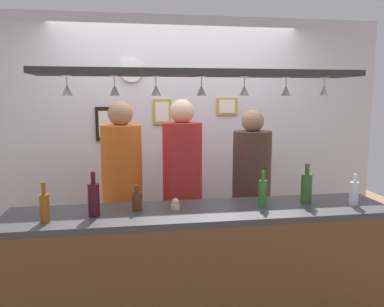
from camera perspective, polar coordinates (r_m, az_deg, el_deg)
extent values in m
cube|color=silver|center=(4.11, -2.23, 1.51)|extent=(4.40, 0.06, 2.60)
cube|color=#38383D|center=(2.76, 1.51, -8.65)|extent=(2.70, 0.55, 0.04)
cube|color=brown|center=(2.73, 2.52, -20.35)|extent=(2.65, 0.04, 0.96)
cube|color=black|center=(2.70, 1.39, 11.71)|extent=(2.20, 0.36, 0.04)
cylinder|color=silver|center=(2.64, -17.90, 10.87)|extent=(0.06, 0.06, 0.00)
cylinder|color=silver|center=(2.64, -17.87, 10.27)|extent=(0.01, 0.01, 0.06)
cone|color=silver|center=(2.64, -17.81, 8.86)|extent=(0.07, 0.07, 0.08)
cylinder|color=silver|center=(2.66, -11.32, 11.09)|extent=(0.06, 0.06, 0.00)
cylinder|color=silver|center=(2.65, -11.30, 10.49)|extent=(0.01, 0.01, 0.06)
cone|color=silver|center=(2.65, -11.26, 9.09)|extent=(0.07, 0.07, 0.08)
cylinder|color=silver|center=(2.62, -5.32, 11.25)|extent=(0.06, 0.06, 0.00)
cylinder|color=silver|center=(2.62, -5.32, 10.65)|extent=(0.01, 0.01, 0.06)
cone|color=silver|center=(2.62, -5.30, 9.23)|extent=(0.07, 0.07, 0.08)
cylinder|color=silver|center=(2.69, 1.48, 11.20)|extent=(0.06, 0.06, 0.00)
cylinder|color=silver|center=(2.69, 1.48, 10.62)|extent=(0.01, 0.01, 0.06)
cone|color=silver|center=(2.69, 1.47, 9.24)|extent=(0.07, 0.07, 0.08)
cylinder|color=silver|center=(2.73, 7.71, 11.09)|extent=(0.06, 0.06, 0.00)
cylinder|color=silver|center=(2.73, 7.70, 10.52)|extent=(0.01, 0.01, 0.06)
cone|color=silver|center=(2.73, 7.67, 9.15)|extent=(0.07, 0.07, 0.08)
cylinder|color=silver|center=(2.86, 13.63, 10.81)|extent=(0.06, 0.06, 0.00)
cylinder|color=silver|center=(2.86, 13.62, 10.26)|extent=(0.01, 0.01, 0.06)
cone|color=silver|center=(2.86, 13.57, 8.96)|extent=(0.07, 0.07, 0.08)
cylinder|color=silver|center=(2.95, 18.84, 10.52)|extent=(0.06, 0.06, 0.00)
cylinder|color=silver|center=(2.95, 18.81, 9.99)|extent=(0.01, 0.01, 0.06)
cone|color=silver|center=(2.95, 18.75, 8.73)|extent=(0.07, 0.07, 0.08)
cube|color=#2D334C|center=(3.55, -9.90, -14.51)|extent=(0.17, 0.18, 0.83)
cylinder|color=orange|center=(3.33, -10.24, -2.09)|extent=(0.34, 0.34, 0.72)
sphere|color=#9E7556|center=(3.28, -10.45, 5.74)|extent=(0.21, 0.21, 0.21)
cube|color=#2D334C|center=(3.58, -1.38, -14.14)|extent=(0.17, 0.18, 0.84)
cylinder|color=red|center=(3.36, -1.43, -1.68)|extent=(0.34, 0.34, 0.73)
sphere|color=beige|center=(3.31, -1.46, 6.17)|extent=(0.21, 0.21, 0.21)
cube|color=#2D334C|center=(3.72, 8.47, -13.72)|extent=(0.17, 0.18, 0.80)
cylinder|color=brown|center=(3.51, 8.73, -2.38)|extent=(0.34, 0.34, 0.69)
sphere|color=#9E7556|center=(3.45, 8.89, 4.72)|extent=(0.20, 0.20, 0.20)
cylinder|color=silver|center=(3.08, 22.62, -5.43)|extent=(0.06, 0.06, 0.17)
cylinder|color=silver|center=(3.06, 22.74, -3.34)|extent=(0.03, 0.03, 0.06)
cylinder|color=#512D14|center=(2.75, -8.07, -6.94)|extent=(0.07, 0.07, 0.13)
cylinder|color=#512D14|center=(2.73, -8.11, -5.11)|extent=(0.03, 0.03, 0.05)
cylinder|color=#380F19|center=(2.66, -14.18, -6.60)|extent=(0.08, 0.08, 0.22)
cylinder|color=#380F19|center=(2.63, -14.30, -3.44)|extent=(0.03, 0.03, 0.08)
cylinder|color=brown|center=(2.63, -20.78, -7.55)|extent=(0.06, 0.06, 0.18)
cylinder|color=brown|center=(2.60, -20.93, -4.79)|extent=(0.03, 0.03, 0.08)
cylinder|color=#336B2D|center=(2.86, 10.29, -5.76)|extent=(0.06, 0.06, 0.19)
cylinder|color=#336B2D|center=(2.83, 10.36, -3.21)|extent=(0.03, 0.03, 0.07)
cylinder|color=#2D5623|center=(3.01, 16.39, -4.95)|extent=(0.08, 0.08, 0.22)
cylinder|color=#2D5623|center=(2.98, 16.51, -2.15)|extent=(0.03, 0.03, 0.08)
cylinder|color=beige|center=(2.77, -2.43, -7.72)|extent=(0.06, 0.06, 0.04)
sphere|color=pink|center=(2.76, -2.43, -7.08)|extent=(0.05, 0.05, 0.05)
cube|color=#B29338|center=(4.13, 5.13, 6.88)|extent=(0.22, 0.02, 0.18)
cube|color=white|center=(4.12, 5.17, 6.87)|extent=(0.17, 0.01, 0.14)
cube|color=#B29338|center=(4.02, -4.42, 6.11)|extent=(0.18, 0.02, 0.26)
cube|color=white|center=(4.01, -4.40, 6.10)|extent=(0.14, 0.01, 0.20)
cube|color=black|center=(4.02, -12.08, 4.28)|extent=(0.26, 0.02, 0.34)
cube|color=white|center=(4.01, -12.09, 4.27)|extent=(0.20, 0.01, 0.26)
cylinder|color=white|center=(4.00, -8.87, 11.84)|extent=(0.22, 0.03, 0.22)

